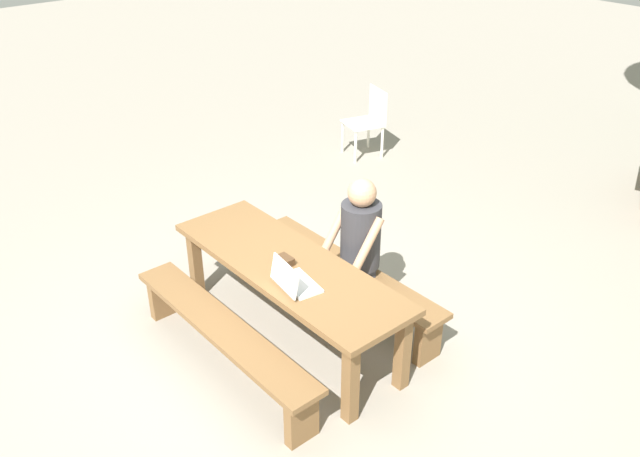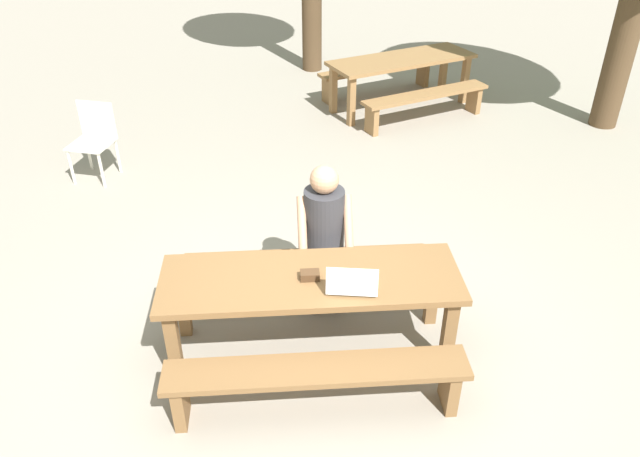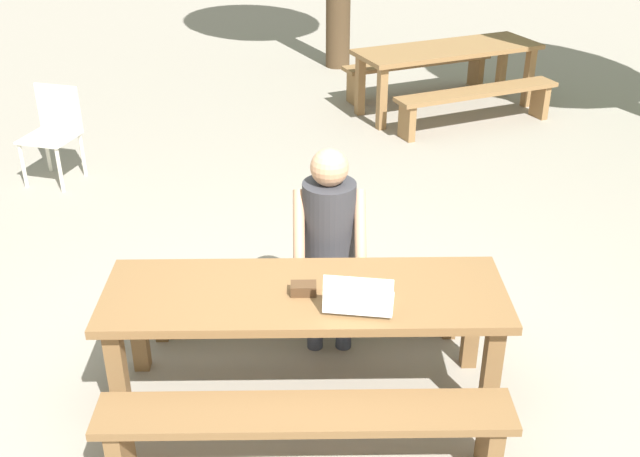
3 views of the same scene
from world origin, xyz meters
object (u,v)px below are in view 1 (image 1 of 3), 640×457
laptop (294,281)px  plastic_chair (368,120)px  small_pouch (285,260)px  person_seated (358,240)px  picnic_table_front (288,274)px

laptop → plastic_chair: size_ratio=0.45×
small_pouch → person_seated: person_seated is taller
person_seated → picnic_table_front: bearing=-103.9°
plastic_chair → small_pouch: bearing=-37.1°
picnic_table_front → plastic_chair: bearing=126.5°
picnic_table_front → plastic_chair: plastic_chair is taller
laptop → person_seated: size_ratio=0.31×
plastic_chair → person_seated: bearing=-29.0°
picnic_table_front → person_seated: 0.63m
person_seated → plastic_chair: person_seated is taller
picnic_table_front → laptop: size_ratio=5.60×
picnic_table_front → small_pouch: size_ratio=15.86×
laptop → small_pouch: laptop is taller
person_seated → laptop: bearing=-80.1°
picnic_table_front → small_pouch: bearing=-104.8°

